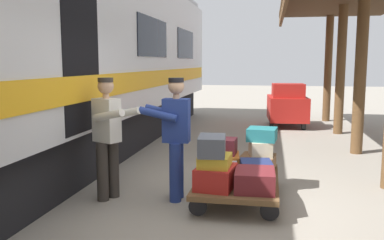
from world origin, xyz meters
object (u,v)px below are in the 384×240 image
Objects in this scene: suitcase_red_plastic at (216,177)px; baggage_tug at (287,106)px; suitcase_gray_aluminum at (220,171)px; suitcase_maroon_trunk at (255,180)px; suitcase_brown_leather at (257,163)px; suitcase_burgundy_valise at (225,146)px; suitcase_slate_roller at (212,146)px; suitcase_teal_softside at (262,134)px; porter_by_door at (108,134)px; suitcase_orange_carryall at (224,161)px; suitcase_yellow_case at (215,161)px; porter_in_overalls at (175,134)px; luggage_cart at (238,181)px; suitcase_cream_canvas at (260,148)px; suitcase_navy_fabric at (256,170)px.

baggage_tug is (-1.17, -7.51, 0.18)m from suitcase_red_plastic.
suitcase_maroon_trunk is at bearing 134.46° from suitcase_gray_aluminum.
suitcase_red_plastic is 1.13m from suitcase_brown_leather.
suitcase_burgundy_valise is 0.71× the size of suitcase_slate_roller.
suitcase_teal_softside is 2.26m from porter_by_door.
suitcase_orange_carryall is 1.08× the size of suitcase_slate_roller.
suitcase_orange_carryall is 1.04m from suitcase_yellow_case.
suitcase_maroon_trunk is at bearing 174.94° from porter_by_door.
luggage_cart is at bearing -168.96° from porter_in_overalls.
luggage_cart is 0.59m from suitcase_brown_leather.
suitcase_slate_roller is (0.55, 0.02, 0.43)m from suitcase_maroon_trunk.
suitcase_teal_softside is (-0.31, -0.54, 0.59)m from luggage_cart.
suitcase_gray_aluminum is 1.28× the size of suitcase_burgundy_valise.
suitcase_brown_leather is at bearing -116.81° from suitcase_yellow_case.
suitcase_cream_canvas is at bearing -179.27° from suitcase_orange_carryall.
luggage_cart is at bearing -180.00° from suitcase_gray_aluminum.
suitcase_red_plastic is (0.50, 0.00, 0.01)m from suitcase_maroon_trunk.
suitcase_yellow_case is at bearing 150.94° from porter_in_overalls.
suitcase_navy_fabric is at bearing -170.81° from porter_by_door.
baggage_tug reaches higher than luggage_cart.
suitcase_teal_softside is 0.25× the size of porter_in_overalls.
porter_by_door reaches higher than suitcase_yellow_case.
luggage_cart is 1.04× the size of baggage_tug.
suitcase_slate_roller is at bearing 60.50° from suitcase_cream_canvas.
suitcase_brown_leather is (-0.50, 0.00, -0.00)m from suitcase_orange_carryall.
suitcase_navy_fabric is 0.26× the size of baggage_tug.
suitcase_yellow_case is 0.74m from porter_in_overalls.
suitcase_gray_aluminum is 0.80× the size of suitcase_maroon_trunk.
suitcase_red_plastic is at bearing 0.00° from suitcase_maroon_trunk.
luggage_cart is 3.28× the size of suitcase_orange_carryall.
suitcase_teal_softside reaches higher than suitcase_navy_fabric.
suitcase_teal_softside is at bearing -148.97° from porter_in_overalls.
suitcase_yellow_case is at bearing 61.60° from suitcase_cream_canvas.
suitcase_burgundy_valise reaches higher than suitcase_navy_fabric.
suitcase_navy_fabric is 0.71m from suitcase_red_plastic.
suitcase_gray_aluminum is 0.28× the size of porter_in_overalls.
suitcase_navy_fabric is (-0.25, 0.00, 0.17)m from luggage_cart.
suitcase_orange_carryall is at bearing -90.00° from suitcase_red_plastic.
suitcase_navy_fabric is 0.51m from suitcase_maroon_trunk.
porter_in_overalls reaches higher than suitcase_slate_roller.
suitcase_slate_roller reaches higher than suitcase_red_plastic.
baggage_tug is (-0.63, -6.49, -0.01)m from suitcase_cream_canvas.
suitcase_burgundy_valise is (-0.01, -0.01, 0.23)m from suitcase_orange_carryall.
porter_by_door reaches higher than suitcase_orange_carryall.
luggage_cart is 0.29m from suitcase_gray_aluminum.
suitcase_yellow_case is 1.29× the size of suitcase_burgundy_valise.
porter_in_overalls is at bearing -29.06° from suitcase_yellow_case.
suitcase_yellow_case is 1.20m from suitcase_teal_softside.
suitcase_yellow_case is at bearing 88.76° from suitcase_burgundy_valise.
suitcase_red_plastic is 1.58× the size of suitcase_burgundy_valise.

